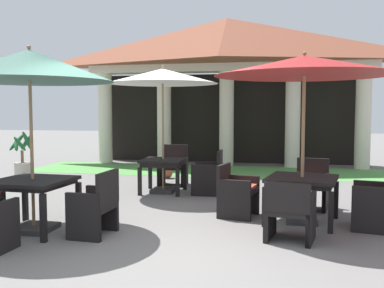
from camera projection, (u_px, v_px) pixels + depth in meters
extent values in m
plane|color=slate|center=(141.00, 251.00, 5.35)|extent=(60.00, 60.00, 0.00)
cylinder|color=beige|center=(105.00, 118.00, 14.40)|extent=(0.45, 0.45, 2.93)
cylinder|color=beige|center=(164.00, 119.00, 13.99)|extent=(0.45, 0.45, 2.93)
cylinder|color=beige|center=(227.00, 119.00, 13.59)|extent=(0.45, 0.45, 2.93)
cylinder|color=beige|center=(293.00, 119.00, 13.19)|extent=(0.45, 0.45, 2.93)
cylinder|color=beige|center=(363.00, 119.00, 12.79)|extent=(0.45, 0.45, 2.93)
cube|color=beige|center=(227.00, 68.00, 13.47)|extent=(8.87, 0.70, 0.24)
pyramid|color=brown|center=(227.00, 41.00, 13.41)|extent=(9.27, 2.82, 1.39)
cube|color=black|center=(230.00, 118.00, 14.47)|extent=(8.67, 0.16, 2.93)
cube|color=#519347|center=(220.00, 171.00, 12.38)|extent=(11.07, 2.50, 0.01)
cube|color=black|center=(302.00, 178.00, 6.65)|extent=(1.18, 1.18, 0.05)
cube|color=black|center=(302.00, 182.00, 6.66)|extent=(1.08, 1.08, 0.06)
cube|color=black|center=(265.00, 207.00, 6.43)|extent=(0.08, 0.08, 0.59)
cube|color=black|center=(331.00, 213.00, 6.07)|extent=(0.08, 0.08, 0.59)
cube|color=black|center=(278.00, 196.00, 7.29)|extent=(0.08, 0.08, 0.59)
cube|color=black|center=(336.00, 200.00, 6.93)|extent=(0.08, 0.08, 0.59)
cube|color=#2D2D2D|center=(301.00, 220.00, 6.70)|extent=(0.46, 0.46, 0.06)
cylinder|color=olive|center=(303.00, 146.00, 6.61)|extent=(0.05, 0.05, 2.36)
cone|color=maroon|center=(304.00, 66.00, 6.52)|extent=(2.73, 2.73, 0.30)
sphere|color=olive|center=(305.00, 53.00, 6.51)|extent=(0.06, 0.06, 0.06)
cube|color=black|center=(290.00, 211.00, 5.75)|extent=(0.68, 0.65, 0.07)
cube|color=#C64C38|center=(290.00, 207.00, 5.74)|extent=(0.62, 0.60, 0.05)
cube|color=black|center=(287.00, 198.00, 5.49)|extent=(0.58, 0.17, 0.38)
cube|color=black|center=(270.00, 215.00, 5.85)|extent=(0.16, 0.55, 0.64)
cube|color=black|center=(311.00, 218.00, 5.65)|extent=(0.16, 0.55, 0.64)
cube|color=black|center=(274.00, 221.00, 6.09)|extent=(0.07, 0.07, 0.36)
cube|color=black|center=(313.00, 224.00, 5.89)|extent=(0.07, 0.07, 0.36)
cube|color=black|center=(266.00, 230.00, 5.63)|extent=(0.07, 0.07, 0.36)
cube|color=black|center=(308.00, 234.00, 5.43)|extent=(0.07, 0.07, 0.36)
cube|color=black|center=(373.00, 200.00, 6.28)|extent=(0.66, 0.67, 0.07)
cube|color=#C64C38|center=(373.00, 196.00, 6.28)|extent=(0.61, 0.62, 0.05)
cube|color=black|center=(373.00, 211.00, 6.04)|extent=(0.56, 0.17, 0.66)
cube|color=black|center=(373.00, 203.00, 6.54)|extent=(0.56, 0.17, 0.66)
cube|color=black|center=(353.00, 218.00, 6.16)|extent=(0.07, 0.07, 0.39)
cube|color=black|center=(355.00, 210.00, 6.64)|extent=(0.07, 0.07, 0.39)
cube|color=black|center=(239.00, 190.00, 7.06)|extent=(0.65, 0.67, 0.07)
cube|color=#C64C38|center=(239.00, 187.00, 7.05)|extent=(0.60, 0.61, 0.05)
cube|color=black|center=(224.00, 176.00, 7.14)|extent=(0.17, 0.57, 0.38)
cube|color=black|center=(243.00, 194.00, 7.31)|extent=(0.55, 0.16, 0.64)
cube|color=black|center=(234.00, 200.00, 6.82)|extent=(0.55, 0.16, 0.64)
cube|color=black|center=(257.00, 202.00, 7.22)|extent=(0.07, 0.07, 0.39)
cube|color=black|center=(249.00, 209.00, 6.74)|extent=(0.07, 0.07, 0.39)
cube|color=black|center=(229.00, 200.00, 7.41)|extent=(0.07, 0.07, 0.39)
cube|color=black|center=(219.00, 206.00, 6.93)|extent=(0.07, 0.07, 0.39)
cube|color=black|center=(311.00, 186.00, 7.60)|extent=(0.65, 0.66, 0.07)
cube|color=#C64C38|center=(311.00, 182.00, 7.60)|extent=(0.60, 0.61, 0.05)
cube|color=black|center=(313.00, 170.00, 7.82)|extent=(0.56, 0.17, 0.43)
cube|color=black|center=(326.00, 192.00, 7.51)|extent=(0.17, 0.57, 0.62)
cube|color=black|center=(296.00, 190.00, 7.71)|extent=(0.17, 0.57, 0.62)
cube|color=black|center=(324.00, 202.00, 7.29)|extent=(0.07, 0.07, 0.37)
cube|color=black|center=(293.00, 200.00, 7.48)|extent=(0.07, 0.07, 0.37)
cube|color=black|center=(327.00, 197.00, 7.76)|extent=(0.07, 0.07, 0.37)
cube|color=black|center=(298.00, 195.00, 7.95)|extent=(0.07, 0.07, 0.37)
cube|color=black|center=(163.00, 160.00, 9.11)|extent=(0.88, 0.88, 0.05)
cube|color=black|center=(163.00, 163.00, 9.12)|extent=(0.81, 0.81, 0.09)
cube|color=black|center=(140.00, 181.00, 8.83)|extent=(0.07, 0.07, 0.57)
cube|color=black|center=(178.00, 183.00, 8.69)|extent=(0.07, 0.07, 0.57)
cube|color=black|center=(150.00, 176.00, 9.60)|extent=(0.07, 0.07, 0.57)
cube|color=black|center=(185.00, 177.00, 9.46)|extent=(0.07, 0.07, 0.57)
cube|color=#2D2D2D|center=(163.00, 190.00, 9.16)|extent=(0.47, 0.47, 0.08)
cylinder|color=olive|center=(163.00, 136.00, 9.07)|extent=(0.04, 0.04, 2.40)
cone|color=white|center=(163.00, 76.00, 8.98)|extent=(2.30, 2.30, 0.31)
sphere|color=olive|center=(163.00, 67.00, 8.97)|extent=(0.06, 0.06, 0.06)
cube|color=black|center=(173.00, 167.00, 10.05)|extent=(0.61, 0.57, 0.07)
cube|color=#C64C38|center=(173.00, 165.00, 10.04)|extent=(0.56, 0.53, 0.05)
cube|color=black|center=(175.00, 154.00, 10.28)|extent=(0.60, 0.07, 0.47)
cube|color=black|center=(185.00, 172.00, 10.00)|extent=(0.07, 0.56, 0.63)
cube|color=black|center=(161.00, 171.00, 10.10)|extent=(0.07, 0.56, 0.63)
cube|color=black|center=(182.00, 179.00, 9.77)|extent=(0.06, 0.06, 0.38)
cube|color=black|center=(159.00, 178.00, 9.86)|extent=(0.06, 0.06, 0.38)
cube|color=black|center=(186.00, 176.00, 10.26)|extent=(0.06, 0.06, 0.38)
cube|color=black|center=(164.00, 175.00, 10.36)|extent=(0.06, 0.06, 0.38)
cube|color=black|center=(207.00, 174.00, 8.97)|extent=(0.58, 0.57, 0.07)
cube|color=#C64C38|center=(207.00, 171.00, 8.97)|extent=(0.54, 0.53, 0.05)
cube|color=black|center=(220.00, 162.00, 8.90)|extent=(0.07, 0.56, 0.45)
cube|color=black|center=(205.00, 180.00, 8.72)|extent=(0.57, 0.07, 0.64)
cube|color=black|center=(209.00, 177.00, 9.23)|extent=(0.57, 0.07, 0.64)
cube|color=black|center=(193.00, 187.00, 8.78)|extent=(0.06, 0.06, 0.38)
cube|color=black|center=(197.00, 183.00, 9.28)|extent=(0.06, 0.06, 0.38)
cube|color=black|center=(218.00, 187.00, 8.69)|extent=(0.06, 0.06, 0.38)
cube|color=black|center=(221.00, 183.00, 9.19)|extent=(0.06, 0.06, 0.38)
cube|color=black|center=(33.00, 181.00, 6.19)|extent=(1.04, 1.04, 0.05)
cube|color=black|center=(33.00, 184.00, 6.19)|extent=(0.96, 0.96, 0.05)
cube|color=black|center=(43.00, 218.00, 5.66)|extent=(0.07, 0.07, 0.64)
cube|color=black|center=(25.00, 200.00, 6.78)|extent=(0.07, 0.07, 0.64)
cube|color=black|center=(79.00, 204.00, 6.55)|extent=(0.07, 0.07, 0.64)
cube|color=#2D2D2D|center=(34.00, 228.00, 6.24)|extent=(0.56, 0.56, 0.07)
cylinder|color=olive|center=(32.00, 151.00, 6.15)|extent=(0.05, 0.05, 2.30)
cone|color=#33594C|center=(29.00, 65.00, 6.06)|extent=(2.34, 2.34, 0.44)
sphere|color=olive|center=(29.00, 47.00, 6.04)|extent=(0.06, 0.06, 0.06)
cube|color=black|center=(3.00, 210.00, 6.64)|extent=(0.06, 0.06, 0.40)
cube|color=black|center=(93.00, 207.00, 5.98)|extent=(0.52, 0.63, 0.07)
cube|color=#C64C38|center=(93.00, 203.00, 5.98)|extent=(0.48, 0.58, 0.05)
cube|color=black|center=(108.00, 189.00, 5.90)|extent=(0.09, 0.61, 0.47)
cube|color=black|center=(83.00, 217.00, 5.71)|extent=(0.49, 0.08, 0.64)
cube|color=black|center=(102.00, 208.00, 6.26)|extent=(0.49, 0.08, 0.64)
cube|color=black|center=(69.00, 227.00, 5.78)|extent=(0.06, 0.06, 0.35)
cube|color=black|center=(89.00, 217.00, 6.32)|extent=(0.06, 0.06, 0.35)
cube|color=black|center=(99.00, 229.00, 5.68)|extent=(0.06, 0.06, 0.35)
cube|color=black|center=(116.00, 219.00, 6.21)|extent=(0.06, 0.06, 0.35)
cube|color=black|center=(5.00, 227.00, 5.25)|extent=(0.08, 0.52, 0.63)
cube|color=black|center=(17.00, 233.00, 5.49)|extent=(0.06, 0.06, 0.35)
cylinder|color=#B2AD9E|center=(23.00, 170.00, 11.10)|extent=(0.40, 0.40, 0.40)
cylinder|color=brown|center=(22.00, 156.00, 11.08)|extent=(0.07, 0.07, 0.32)
ellipsoid|color=#1E562D|center=(27.00, 141.00, 11.00)|extent=(0.13, 0.41, 0.54)
ellipsoid|color=#1E562D|center=(26.00, 142.00, 11.20)|extent=(0.41, 0.16, 0.45)
ellipsoid|color=#1E562D|center=(17.00, 142.00, 11.18)|extent=(0.30, 0.49, 0.49)
ellipsoid|color=#1E562D|center=(16.00, 146.00, 11.00)|extent=(0.29, 0.33, 0.33)
ellipsoid|color=#1E562D|center=(20.00, 144.00, 10.91)|extent=(0.37, 0.18, 0.41)
ellipsoid|color=brown|center=(167.00, 171.00, 11.08)|extent=(0.30, 0.30, 0.39)
sphere|color=brown|center=(167.00, 161.00, 11.06)|extent=(0.08, 0.08, 0.08)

